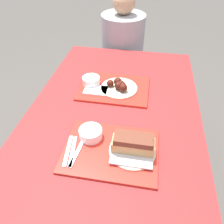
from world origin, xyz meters
TOP-DOWN VIEW (x-y plane):
  - ground_plane at (0.00, 0.00)m, footprint 12.00×12.00m
  - picnic_table at (0.00, 0.00)m, footprint 0.93×1.63m
  - picnic_bench_far at (0.00, 1.04)m, footprint 0.88×0.28m
  - tray_near at (0.03, -0.21)m, footprint 0.42×0.31m
  - tray_far at (-0.03, 0.27)m, footprint 0.42×0.31m
  - bowl_coleslaw_near at (-0.07, -0.15)m, footprint 0.11×0.11m
  - brisket_sandwich_plate at (0.13, -0.20)m, footprint 0.21×0.21m
  - plastic_fork_near at (-0.13, -0.25)m, footprint 0.04×0.17m
  - plastic_knife_near at (-0.11, -0.25)m, footprint 0.03×0.17m
  - plastic_spoon_near at (-0.15, -0.25)m, footprint 0.04×0.17m
  - condiment_packet at (0.05, -0.14)m, footprint 0.04×0.03m
  - bowl_coleslaw_far at (-0.18, 0.28)m, footprint 0.11×0.11m
  - wings_plate_far at (-0.00, 0.26)m, footprint 0.22×0.22m
  - napkin_far at (-0.13, 0.22)m, footprint 0.14×0.10m
  - person_seated_across at (-0.08, 1.04)m, footprint 0.37×0.37m

SIDE VIEW (x-z plane):
  - ground_plane at x=0.00m, z-range 0.00..0.00m
  - picnic_bench_far at x=0.00m, z-range 0.16..0.63m
  - picnic_table at x=0.00m, z-range 0.29..1.07m
  - person_seated_across at x=-0.08m, z-range 0.40..1.10m
  - tray_near at x=0.03m, z-range 0.78..0.79m
  - tray_far at x=-0.03m, z-range 0.78..0.79m
  - plastic_fork_near at x=-0.13m, z-range 0.79..0.80m
  - plastic_knife_near at x=-0.11m, z-range 0.79..0.80m
  - plastic_spoon_near at x=-0.15m, z-range 0.79..0.80m
  - condiment_packet at x=0.05m, z-range 0.79..0.80m
  - napkin_far at x=-0.13m, z-range 0.79..0.80m
  - wings_plate_far at x=0.00m, z-range 0.78..0.84m
  - bowl_coleslaw_near at x=-0.07m, z-range 0.79..0.84m
  - bowl_coleslaw_far at x=-0.18m, z-range 0.79..0.84m
  - brisket_sandwich_plate at x=0.13m, z-range 0.78..0.87m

